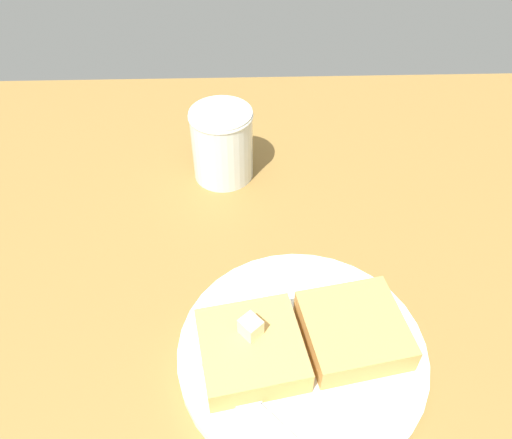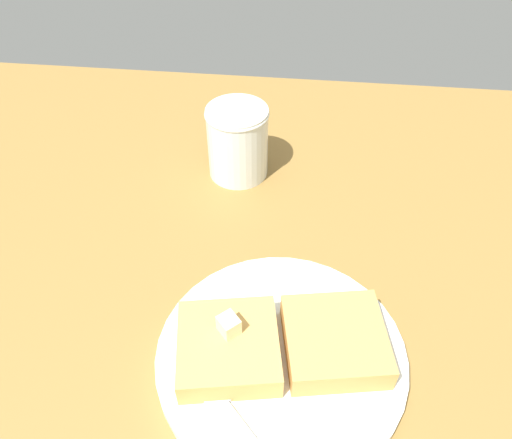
% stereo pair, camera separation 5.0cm
% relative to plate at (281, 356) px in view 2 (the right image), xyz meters
% --- Properties ---
extents(plate, '(0.22, 0.22, 0.01)m').
position_rel_plate_xyz_m(plate, '(0.00, 0.00, 0.00)').
color(plate, white).
rests_on(plate, table_surface).
extents(toast_slice_left, '(0.10, 0.10, 0.03)m').
position_rel_plate_xyz_m(toast_slice_left, '(-0.04, -0.01, 0.02)').
color(toast_slice_left, '#D69F50').
rests_on(toast_slice_left, plate).
extents(toast_slice_middle, '(0.10, 0.10, 0.03)m').
position_rel_plate_xyz_m(toast_slice_middle, '(0.04, 0.01, 0.02)').
color(toast_slice_middle, tan).
rests_on(toast_slice_middle, plate).
extents(butter_pat_primary, '(0.02, 0.02, 0.02)m').
position_rel_plate_xyz_m(butter_pat_primary, '(-0.04, -0.00, 0.04)').
color(butter_pat_primary, beige).
rests_on(butter_pat_primary, toast_slice_left).
extents(fork, '(0.12, 0.13, 0.00)m').
position_rel_plate_xyz_m(fork, '(-0.03, -0.06, 0.01)').
color(fork, silver).
rests_on(fork, plate).
extents(syrup_jar, '(0.07, 0.07, 0.09)m').
position_rel_plate_xyz_m(syrup_jar, '(-0.07, 0.26, 0.03)').
color(syrup_jar, '#45220C').
rests_on(syrup_jar, table_surface).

